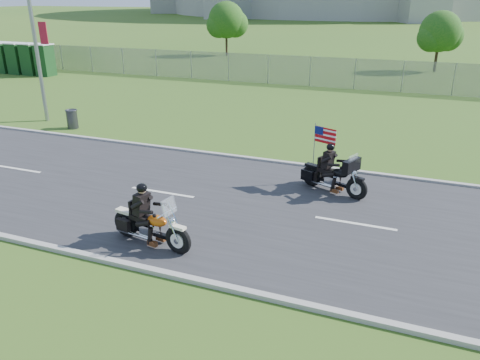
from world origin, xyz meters
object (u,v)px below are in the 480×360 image
at_px(motorcycle_follow, 334,177).
at_px(trash_can, 72,119).
at_px(streetlight, 33,0).
at_px(porta_toilet_d, 3,58).
at_px(motorcycle_lead, 150,226).
at_px(porta_toilet_c, 17,59).
at_px(porta_toilet_a, 45,61).
at_px(porta_toilet_b, 30,60).

bearing_deg(motorcycle_follow, trash_can, -172.84).
height_order(streetlight, porta_toilet_d, streetlight).
distance_m(streetlight, motorcycle_lead, 15.46).
bearing_deg(porta_toilet_c, porta_toilet_a, 0.00).
height_order(streetlight, porta_toilet_a, streetlight).
relative_size(porta_toilet_c, porta_toilet_d, 1.00).
bearing_deg(porta_toilet_c, trash_can, -38.02).
bearing_deg(porta_toilet_b, porta_toilet_a, 0.00).
bearing_deg(streetlight, porta_toilet_b, 136.65).
xyz_separation_m(porta_toilet_d, motorcycle_lead, (25.57, -19.94, -0.63)).
bearing_deg(porta_toilet_d, streetlight, -37.17).
relative_size(porta_toilet_d, motorcycle_follow, 1.02).
distance_m(porta_toilet_b, trash_can, 17.93).
bearing_deg(porta_toilet_b, trash_can, -40.78).
xyz_separation_m(porta_toilet_a, trash_can, (12.17, -11.70, -0.72)).
bearing_deg(motorcycle_follow, porta_toilet_d, 174.34).
xyz_separation_m(porta_toilet_a, motorcycle_follow, (24.99, -14.98, -0.61)).
xyz_separation_m(porta_toilet_c, porta_toilet_d, (-1.40, 0.00, 0.00)).
bearing_deg(motorcycle_lead, porta_toilet_c, 150.08).
bearing_deg(porta_toilet_c, porta_toilet_d, 180.00).
bearing_deg(porta_toilet_d, motorcycle_follow, -27.16).
xyz_separation_m(porta_toilet_b, trash_can, (13.57, -11.70, -0.72)).
height_order(porta_toilet_b, porta_toilet_c, same).
bearing_deg(motorcycle_follow, porta_toilet_b, 171.93).
height_order(porta_toilet_b, motorcycle_lead, porta_toilet_b).
xyz_separation_m(streetlight, motorcycle_lead, (11.35, -9.17, -5.12)).
height_order(porta_toilet_a, porta_toilet_d, same).
bearing_deg(motorcycle_follow, streetlight, -174.16).
relative_size(porta_toilet_a, motorcycle_follow, 1.02).
height_order(porta_toilet_a, motorcycle_lead, porta_toilet_a).
height_order(porta_toilet_d, motorcycle_lead, porta_toilet_d).
height_order(streetlight, motorcycle_lead, streetlight).
bearing_deg(motorcycle_lead, porta_toilet_d, 151.66).
distance_m(porta_toilet_a, motorcycle_follow, 29.14).
relative_size(porta_toilet_b, motorcycle_follow, 1.02).
bearing_deg(trash_can, porta_toilet_b, 139.22).
relative_size(streetlight, motorcycle_lead, 4.14).
xyz_separation_m(porta_toilet_b, porta_toilet_c, (-1.40, 0.00, 0.00)).
bearing_deg(motorcycle_lead, trash_can, 147.75).
height_order(porta_toilet_c, motorcycle_follow, porta_toilet_c).
relative_size(porta_toilet_c, motorcycle_lead, 0.95).
height_order(porta_toilet_b, trash_can, porta_toilet_b).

